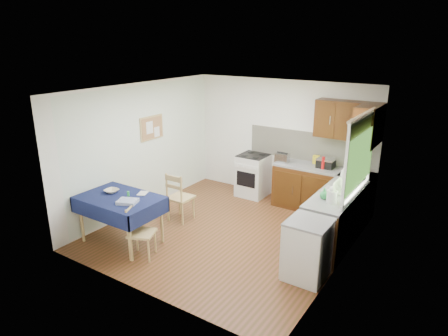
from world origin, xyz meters
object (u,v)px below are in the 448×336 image
Objects in this scene: dining_table at (120,203)px; chair_near at (139,230)px; chair_far at (179,196)px; sandwich_press at (326,163)px; kettle at (332,195)px; dish_rack at (337,191)px; toaster at (282,158)px.

chair_near is at bearing 0.68° from dining_table.
sandwich_press is at bearing -137.46° from chair_far.
chair_near is (0.31, -1.35, -0.05)m from chair_far.
dining_table is 3.91m from sandwich_press.
dining_table is 1.58× the size of chair_near.
kettle reaches higher than sandwich_press.
chair_far is 2.15× the size of dish_rack.
dish_rack is at bearing -68.27° from sandwich_press.
sandwich_press is 1.30m from dish_rack.
dish_rack reaches higher than chair_far.
toaster is 0.86m from sandwich_press.
kettle is (2.44, 1.65, 0.57)m from chair_near.
chair_far is at bearing -173.72° from kettle.
sandwich_press is at bearing 112.43° from kettle.
chair_near is at bearing -116.08° from toaster.
sandwich_press is 1.76m from kettle.
toaster is at bearing -175.93° from sandwich_press.
chair_far is 2.88m from sandwich_press.
dish_rack is (0.61, -1.15, -0.07)m from sandwich_press.
toaster is (1.51, 2.95, 0.29)m from dining_table.
dish_rack reaches higher than dining_table.
chair_near is at bearing -124.57° from sandwich_press.
chair_near is 3.23m from dish_rack.
sandwich_press is (0.85, 0.15, -0.01)m from toaster.
chair_far is at bearing 94.43° from dining_table.
chair_near is at bearing -151.86° from dish_rack.
chair_far reaches higher than dining_table.
toaster is 1.76m from dish_rack.
dish_rack is at bearing 97.64° from kettle.
chair_far is at bearing -134.41° from toaster.
chair_far is 2.82m from kettle.
toaster is at bearing -39.85° from chair_near.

